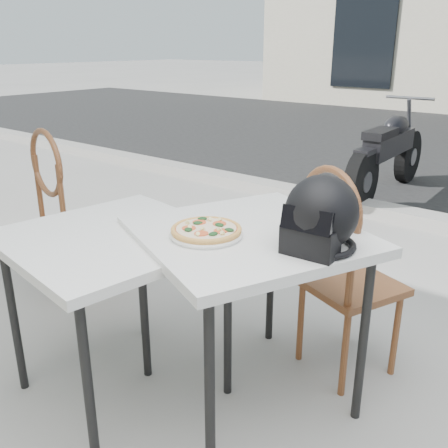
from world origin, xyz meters
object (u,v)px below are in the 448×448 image
Objects in this scene: cafe_chair_main at (341,263)px; cafe_table_side at (114,249)px; pizza at (206,229)px; helmet at (320,217)px; motorcycle at (388,155)px; plate at (206,234)px; cafe_table_main at (248,247)px; cafe_chair_side at (67,205)px.

cafe_table_side is at bearing 69.14° from cafe_chair_main.
cafe_table_side is (-0.37, -0.17, -0.12)m from pizza.
helmet is 0.87m from cafe_table_side.
motorcycle is (-1.10, 3.55, -0.49)m from helmet.
cafe_chair_main is 1.02m from cafe_table_side.
plate is 0.16× the size of motorcycle.
cafe_chair_main reaches higher than cafe_table_main.
plate is 1.39m from cafe_chair_side.
cafe_table_main is 3.66m from motorcycle.
cafe_chair_main is 0.52× the size of motorcycle.
cafe_table_side is (-0.69, -0.75, 0.13)m from cafe_chair_main.
cafe_chair_main reaches higher than plate.
cafe_chair_side reaches higher than cafe_chair_main.
cafe_chair_main is at bearing -159.70° from cafe_chair_side.
cafe_chair_main is (0.32, 0.57, -0.25)m from pizza.
pizza is 0.70m from cafe_chair_main.
cafe_table_side is (-0.37, -0.17, -0.10)m from plate.
plate is 1.06× the size of helmet.
cafe_chair_main is 1.70m from cafe_chair_side.
plate is at bearing -121.28° from cafe_table_main.
cafe_table_main is 3.65× the size of pizza.
pizza is 0.33× the size of cafe_table_side.
helmet is at bearing -173.17° from cafe_chair_side.
pizza is at bearing -121.29° from cafe_table_main.
plate is 0.42m from cafe_table_side.
cafe_chair_main reaches higher than cafe_table_side.
cafe_table_side is (-0.77, -0.34, -0.22)m from helmet.
cafe_chair_side reaches higher than cafe_table_side.
motorcycle is at bearing 94.74° from cafe_table_side.
cafe_table_side is at bearing -154.41° from pizza.
cafe_chair_main is (0.23, 0.42, -0.15)m from cafe_table_main.
motorcycle is (0.66, 3.46, -0.16)m from cafe_chair_side.
cafe_table_side is (-0.46, -0.33, -0.02)m from cafe_table_main.
cafe_chair_main is (-0.08, 0.40, -0.35)m from helmet.
helmet is at bearing 22.47° from plate.
motorcycle is at bearing -91.04° from cafe_chair_side.
cafe_table_side is at bearing 166.02° from cafe_chair_side.
cafe_table_main is 0.20m from plate.
pizza reaches higher than plate.
cafe_table_main is at bearing -79.86° from motorcycle.
cafe_chair_side reaches higher than pizza.
cafe_table_main is 0.21m from pizza.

